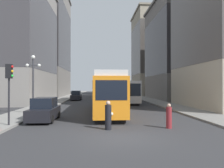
{
  "coord_description": "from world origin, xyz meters",
  "views": [
    {
      "loc": [
        -1.28,
        -11.59,
        2.74
      ],
      "look_at": [
        -0.14,
        6.31,
        2.89
      ],
      "focal_mm": 35.36,
      "sensor_mm": 36.0,
      "label": 1
    }
  ],
  "objects_px": {
    "traffic_light_near_left": "(9,78)",
    "pedestrian_crossing_far": "(108,116)",
    "streetcar": "(106,92)",
    "lamp_post_left_near": "(33,75)",
    "transit_bus": "(126,91)",
    "pedestrian_crossing_near": "(169,117)",
    "parked_car_left_near": "(44,110)",
    "parked_car_left_mid": "(76,96)"
  },
  "relations": [
    {
      "from": "lamp_post_left_near",
      "to": "pedestrian_crossing_far",
      "type": "bearing_deg",
      "value": -47.63
    },
    {
      "from": "transit_bus",
      "to": "lamp_post_left_near",
      "type": "relative_size",
      "value": 2.04
    },
    {
      "from": "transit_bus",
      "to": "parked_car_left_near",
      "type": "height_order",
      "value": "transit_bus"
    },
    {
      "from": "parked_car_left_near",
      "to": "traffic_light_near_left",
      "type": "xyz_separation_m",
      "value": [
        -1.68,
        -2.59,
        2.42
      ]
    },
    {
      "from": "parked_car_left_near",
      "to": "lamp_post_left_near",
      "type": "height_order",
      "value": "lamp_post_left_near"
    },
    {
      "from": "pedestrian_crossing_near",
      "to": "pedestrian_crossing_far",
      "type": "relative_size",
      "value": 0.88
    },
    {
      "from": "pedestrian_crossing_near",
      "to": "transit_bus",
      "type": "bearing_deg",
      "value": 49.28
    },
    {
      "from": "parked_car_left_mid",
      "to": "pedestrian_crossing_near",
      "type": "height_order",
      "value": "parked_car_left_mid"
    },
    {
      "from": "pedestrian_crossing_near",
      "to": "traffic_light_near_left",
      "type": "height_order",
      "value": "traffic_light_near_left"
    },
    {
      "from": "parked_car_left_mid",
      "to": "pedestrian_crossing_near",
      "type": "xyz_separation_m",
      "value": [
        8.79,
        -28.83,
        -0.1
      ]
    },
    {
      "from": "transit_bus",
      "to": "pedestrian_crossing_near",
      "type": "bearing_deg",
      "value": -90.92
    },
    {
      "from": "parked_car_left_mid",
      "to": "streetcar",
      "type": "bearing_deg",
      "value": -75.91
    },
    {
      "from": "transit_bus",
      "to": "parked_car_left_mid",
      "type": "height_order",
      "value": "transit_bus"
    },
    {
      "from": "traffic_light_near_left",
      "to": "lamp_post_left_near",
      "type": "distance_m",
      "value": 6.18
    },
    {
      "from": "pedestrian_crossing_near",
      "to": "traffic_light_near_left",
      "type": "distance_m",
      "value": 10.82
    },
    {
      "from": "streetcar",
      "to": "parked_car_left_mid",
      "type": "distance_m",
      "value": 20.88
    },
    {
      "from": "streetcar",
      "to": "lamp_post_left_near",
      "type": "xyz_separation_m",
      "value": [
        -6.92,
        -1.4,
        1.66
      ]
    },
    {
      "from": "traffic_light_near_left",
      "to": "lamp_post_left_near",
      "type": "height_order",
      "value": "lamp_post_left_near"
    },
    {
      "from": "pedestrian_crossing_near",
      "to": "pedestrian_crossing_far",
      "type": "distance_m",
      "value": 3.95
    },
    {
      "from": "parked_car_left_mid",
      "to": "traffic_light_near_left",
      "type": "relative_size",
      "value": 1.15
    },
    {
      "from": "lamp_post_left_near",
      "to": "parked_car_left_mid",
      "type": "bearing_deg",
      "value": 84.98
    },
    {
      "from": "streetcar",
      "to": "parked_car_left_mid",
      "type": "height_order",
      "value": "streetcar"
    },
    {
      "from": "pedestrian_crossing_near",
      "to": "pedestrian_crossing_far",
      "type": "xyz_separation_m",
      "value": [
        -3.94,
        -0.19,
        0.1
      ]
    },
    {
      "from": "transit_bus",
      "to": "pedestrian_crossing_near",
      "type": "distance_m",
      "value": 20.98
    },
    {
      "from": "traffic_light_near_left",
      "to": "pedestrian_crossing_far",
      "type": "bearing_deg",
      "value": -10.75
    },
    {
      "from": "transit_bus",
      "to": "traffic_light_near_left",
      "type": "xyz_separation_m",
      "value": [
        -10.38,
        -19.9,
        1.31
      ]
    },
    {
      "from": "pedestrian_crossing_far",
      "to": "lamp_post_left_near",
      "type": "distance_m",
      "value": 10.42
    },
    {
      "from": "streetcar",
      "to": "lamp_post_left_near",
      "type": "relative_size",
      "value": 2.71
    },
    {
      "from": "streetcar",
      "to": "pedestrian_crossing_far",
      "type": "bearing_deg",
      "value": -92.05
    },
    {
      "from": "traffic_light_near_left",
      "to": "streetcar",
      "type": "bearing_deg",
      "value": 48.39
    },
    {
      "from": "pedestrian_crossing_far",
      "to": "lamp_post_left_near",
      "type": "height_order",
      "value": "lamp_post_left_near"
    },
    {
      "from": "streetcar",
      "to": "traffic_light_near_left",
      "type": "height_order",
      "value": "traffic_light_near_left"
    },
    {
      "from": "transit_bus",
      "to": "traffic_light_near_left",
      "type": "distance_m",
      "value": 22.49
    },
    {
      "from": "streetcar",
      "to": "lamp_post_left_near",
      "type": "bearing_deg",
      "value": -169.47
    },
    {
      "from": "transit_bus",
      "to": "pedestrian_crossing_near",
      "type": "xyz_separation_m",
      "value": [
        0.09,
        -20.95,
        -1.2
      ]
    },
    {
      "from": "parked_car_left_near",
      "to": "pedestrian_crossing_near",
      "type": "distance_m",
      "value": 9.51
    },
    {
      "from": "transit_bus",
      "to": "pedestrian_crossing_far",
      "type": "relative_size",
      "value": 6.2
    },
    {
      "from": "parked_car_left_near",
      "to": "traffic_light_near_left",
      "type": "height_order",
      "value": "traffic_light_near_left"
    },
    {
      "from": "streetcar",
      "to": "lamp_post_left_near",
      "type": "distance_m",
      "value": 7.26
    },
    {
      "from": "pedestrian_crossing_near",
      "to": "pedestrian_crossing_far",
      "type": "height_order",
      "value": "pedestrian_crossing_far"
    },
    {
      "from": "transit_bus",
      "to": "streetcar",
      "type": "bearing_deg",
      "value": -107.73
    },
    {
      "from": "streetcar",
      "to": "pedestrian_crossing_far",
      "type": "xyz_separation_m",
      "value": [
        -0.18,
        -8.79,
        -1.26
      ]
    }
  ]
}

